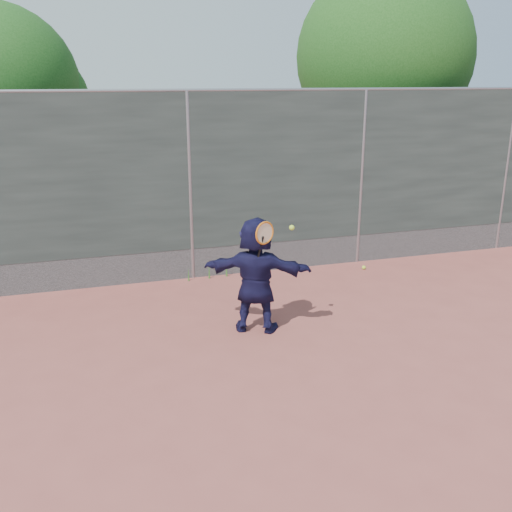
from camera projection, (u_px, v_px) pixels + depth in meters
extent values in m
plane|color=#9E4C42|center=(252.00, 379.00, 6.30)|extent=(80.00, 80.00, 0.00)
imported|color=#17153B|center=(256.00, 275.00, 7.31)|extent=(1.47, 0.99, 1.52)
sphere|color=#BEE733|center=(364.00, 267.00, 9.88)|extent=(0.07, 0.07, 0.07)
cube|color=#38423D|center=(189.00, 173.00, 8.97)|extent=(20.00, 0.04, 2.50)
cube|color=slate|center=(193.00, 263.00, 9.42)|extent=(20.00, 0.03, 0.50)
cylinder|color=gray|center=(187.00, 90.00, 8.60)|extent=(20.00, 0.05, 0.05)
cylinder|color=gray|center=(190.00, 188.00, 9.05)|extent=(0.06, 0.06, 3.00)
cylinder|color=gray|center=(361.00, 179.00, 9.87)|extent=(0.06, 0.06, 3.00)
cylinder|color=gray|center=(506.00, 171.00, 10.70)|extent=(0.06, 0.06, 3.00)
torus|color=#CF6613|center=(265.00, 233.00, 6.96)|extent=(0.28, 0.14, 0.29)
cylinder|color=beige|center=(265.00, 233.00, 6.96)|extent=(0.23, 0.11, 0.25)
cylinder|color=black|center=(260.00, 249.00, 7.03)|extent=(0.08, 0.13, 0.33)
sphere|color=#BEE733|center=(292.00, 228.00, 7.12)|extent=(0.07, 0.07, 0.07)
cylinder|color=#382314|center=(377.00, 168.00, 12.35)|extent=(0.28, 0.28, 2.60)
sphere|color=#23561C|center=(384.00, 57.00, 11.67)|extent=(3.60, 3.60, 3.60)
sphere|color=#23561C|center=(408.00, 75.00, 12.16)|extent=(2.52, 2.52, 2.52)
cylinder|color=#382314|center=(10.00, 190.00, 11.08)|extent=(0.28, 0.28, 2.20)
sphere|color=#23561C|center=(34.00, 102.00, 10.94)|extent=(2.10, 2.10, 2.10)
cone|color=#387226|center=(209.00, 271.00, 9.41)|extent=(0.03, 0.03, 0.26)
cone|color=#387226|center=(226.00, 268.00, 9.51)|extent=(0.03, 0.03, 0.30)
cone|color=#387226|center=(189.00, 274.00, 9.31)|extent=(0.03, 0.03, 0.22)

